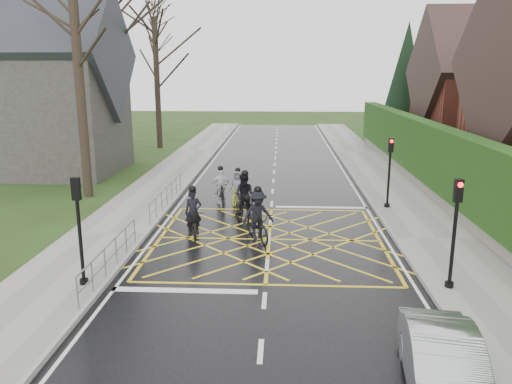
# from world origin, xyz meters

# --- Properties ---
(ground) EXTENTS (120.00, 120.00, 0.00)m
(ground) POSITION_xyz_m (0.00, 0.00, 0.00)
(ground) COLOR #203110
(ground) RESTS_ON ground
(road) EXTENTS (9.00, 80.00, 0.01)m
(road) POSITION_xyz_m (0.00, 0.00, 0.01)
(road) COLOR black
(road) RESTS_ON ground
(sidewalk_right) EXTENTS (3.00, 80.00, 0.15)m
(sidewalk_right) POSITION_xyz_m (6.00, 0.00, 0.07)
(sidewalk_right) COLOR gray
(sidewalk_right) RESTS_ON ground
(sidewalk_left) EXTENTS (3.00, 80.00, 0.15)m
(sidewalk_left) POSITION_xyz_m (-6.00, 0.00, 0.07)
(sidewalk_left) COLOR gray
(sidewalk_left) RESTS_ON ground
(stone_wall) EXTENTS (0.50, 38.00, 0.70)m
(stone_wall) POSITION_xyz_m (7.75, 6.00, 0.35)
(stone_wall) COLOR slate
(stone_wall) RESTS_ON ground
(hedge) EXTENTS (0.90, 38.00, 2.80)m
(hedge) POSITION_xyz_m (7.75, 6.00, 2.10)
(hedge) COLOR #18370F
(hedge) RESTS_ON stone_wall
(house_far) EXTENTS (9.80, 8.80, 10.30)m
(house_far) POSITION_xyz_m (14.75, 18.00, 4.36)
(house_far) COLOR maroon
(house_far) RESTS_ON ground
(conifer) EXTENTS (4.60, 4.60, 10.00)m
(conifer) POSITION_xyz_m (10.75, 26.00, 4.99)
(conifer) COLOR black
(conifer) RESTS_ON ground
(church) EXTENTS (8.80, 7.80, 11.00)m
(church) POSITION_xyz_m (-13.54, 12.00, 4.93)
(church) COLOR #2D2B28
(church) RESTS_ON ground
(tree_near) EXTENTS (9.24, 9.24, 11.44)m
(tree_near) POSITION_xyz_m (-9.00, 6.00, 7.91)
(tree_near) COLOR black
(tree_near) RESTS_ON ground
(tree_mid) EXTENTS (10.08, 10.08, 12.48)m
(tree_mid) POSITION_xyz_m (-10.00, 14.00, 8.63)
(tree_mid) COLOR black
(tree_mid) RESTS_ON ground
(tree_far) EXTENTS (8.40, 8.40, 10.40)m
(tree_far) POSITION_xyz_m (-9.30, 22.00, 7.19)
(tree_far) COLOR black
(tree_far) RESTS_ON ground
(railing_south) EXTENTS (0.05, 5.04, 1.03)m
(railing_south) POSITION_xyz_m (-4.65, -3.50, 0.78)
(railing_south) COLOR slate
(railing_south) RESTS_ON ground
(railing_north) EXTENTS (0.05, 6.04, 1.03)m
(railing_north) POSITION_xyz_m (-4.65, 4.00, 0.79)
(railing_north) COLOR slate
(railing_north) RESTS_ON ground
(traffic_light_ne) EXTENTS (0.24, 0.31, 3.21)m
(traffic_light_ne) POSITION_xyz_m (5.10, 4.20, 1.66)
(traffic_light_ne) COLOR black
(traffic_light_ne) RESTS_ON ground
(traffic_light_se) EXTENTS (0.24, 0.31, 3.21)m
(traffic_light_se) POSITION_xyz_m (5.10, -4.20, 1.66)
(traffic_light_se) COLOR black
(traffic_light_se) RESTS_ON ground
(traffic_light_sw) EXTENTS (0.24, 0.31, 3.21)m
(traffic_light_sw) POSITION_xyz_m (-5.10, -4.50, 1.66)
(traffic_light_sw) COLOR black
(traffic_light_sw) RESTS_ON ground
(cyclist_rear) EXTENTS (1.19, 2.07, 1.90)m
(cyclist_rear) POSITION_xyz_m (-2.83, 0.33, 0.62)
(cyclist_rear) COLOR black
(cyclist_rear) RESTS_ON ground
(cyclist_back) EXTENTS (1.08, 2.10, 2.02)m
(cyclist_back) POSITION_xyz_m (-1.08, 2.79, 0.77)
(cyclist_back) COLOR black
(cyclist_back) RESTS_ON ground
(cyclist_mid) EXTENTS (1.48, 2.16, 1.99)m
(cyclist_mid) POSITION_xyz_m (-0.42, 0.01, 0.73)
(cyclist_mid) COLOR black
(cyclist_mid) RESTS_ON ground
(cyclist_front) EXTENTS (1.03, 1.84, 1.78)m
(cyclist_front) POSITION_xyz_m (-2.36, 4.97, 0.66)
(cyclist_front) COLOR black
(cyclist_front) RESTS_ON ground
(cyclist_lead) EXTENTS (0.86, 1.81, 1.69)m
(cyclist_lead) POSITION_xyz_m (-1.57, 5.04, 0.58)
(cyclist_lead) COLOR gold
(cyclist_lead) RESTS_ON ground
(car) EXTENTS (1.75, 3.89, 1.24)m
(car) POSITION_xyz_m (3.48, -8.86, 0.62)
(car) COLOR #B2B4B9
(car) RESTS_ON ground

